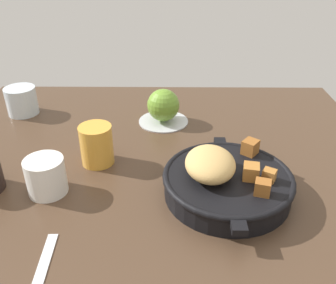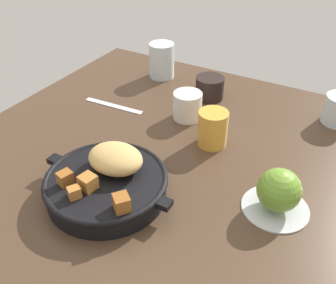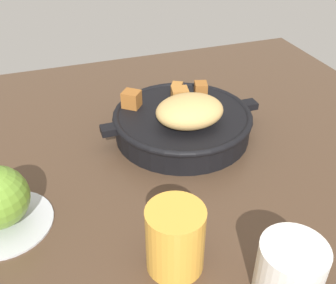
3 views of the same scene
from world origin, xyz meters
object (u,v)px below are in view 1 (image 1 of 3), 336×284
Objects in this scene: red_apple at (163,105)px; ceramic_mug_white at (46,176)px; juice_glass_amber at (97,145)px; butter_knife at (39,278)px; cast_iron_skillet at (226,180)px; water_glass_short at (22,101)px.

red_apple is 36.07cm from ceramic_mug_white.
ceramic_mug_white is at bearing 143.49° from juice_glass_amber.
ceramic_mug_white is at bearing 9.67° from butter_knife.
water_glass_short is at bearing 55.26° from cast_iron_skillet.
butter_knife is at bearing 124.52° from cast_iron_skillet.
cast_iron_skillet is 3.88× the size of ceramic_mug_white.
butter_knife is at bearing 161.51° from red_apple.
butter_knife is 58.22cm from water_glass_short.
cast_iron_skillet is 3.53× the size of water_glass_short.
cast_iron_skillet reaches higher than water_glass_short.
cast_iron_skillet is 3.33× the size of juice_glass_amber.
ceramic_mug_white is at bearing 89.21° from cast_iron_skillet.
juice_glass_amber is (10.70, 25.48, 1.04)cm from cast_iron_skillet.
cast_iron_skillet is 1.61× the size of butter_knife.
cast_iron_skillet is 32.13cm from red_apple.
cast_iron_skillet is at bearing -124.74° from water_glass_short.
juice_glass_amber is at bearing -8.73° from butter_knife.
red_apple is at bearing -21.42° from butter_knife.
cast_iron_skillet is 34.81cm from butter_knife.
cast_iron_skillet reaches higher than juice_glass_amber.
butter_knife is 2.19× the size of water_glass_short.
ceramic_mug_white is at bearing 144.34° from red_apple.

